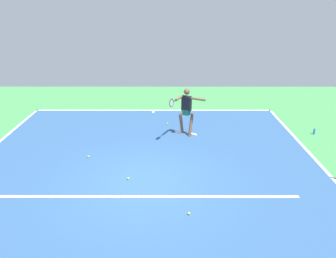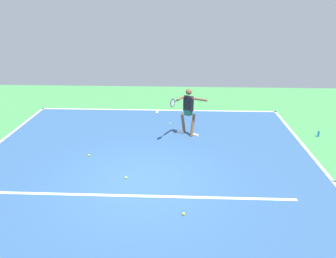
{
  "view_description": "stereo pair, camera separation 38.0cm",
  "coord_description": "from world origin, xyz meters",
  "px_view_note": "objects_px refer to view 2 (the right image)",
  "views": [
    {
      "loc": [
        -0.68,
        7.6,
        4.71
      ],
      "look_at": [
        -0.67,
        -1.69,
        0.9
      ],
      "focal_mm": 33.83,
      "sensor_mm": 36.0,
      "label": 1
    },
    {
      "loc": [
        -1.06,
        7.59,
        4.71
      ],
      "look_at": [
        -0.67,
        -1.69,
        0.9
      ],
      "focal_mm": 33.83,
      "sensor_mm": 36.0,
      "label": 2
    }
  ],
  "objects_px": {
    "tennis_player": "(188,109)",
    "tennis_ball_near_service_line": "(89,155)",
    "tennis_ball_by_sideline": "(170,123)",
    "tennis_ball_by_baseline": "(183,214)",
    "water_bottle": "(319,134)",
    "tennis_ball_near_player": "(126,178)"
  },
  "relations": [
    {
      "from": "tennis_player",
      "to": "tennis_ball_near_player",
      "type": "distance_m",
      "value": 3.82
    },
    {
      "from": "tennis_ball_by_baseline",
      "to": "tennis_ball_near_service_line",
      "type": "distance_m",
      "value": 4.22
    },
    {
      "from": "tennis_ball_by_baseline",
      "to": "tennis_ball_by_sideline",
      "type": "height_order",
      "value": "same"
    },
    {
      "from": "tennis_ball_by_baseline",
      "to": "tennis_player",
      "type": "bearing_deg",
      "value": -91.97
    },
    {
      "from": "tennis_player",
      "to": "tennis_ball_by_sideline",
      "type": "distance_m",
      "value": 1.61
    },
    {
      "from": "tennis_player",
      "to": "water_bottle",
      "type": "xyz_separation_m",
      "value": [
        -4.85,
        -0.03,
        -0.91
      ]
    },
    {
      "from": "tennis_player",
      "to": "tennis_ball_near_service_line",
      "type": "height_order",
      "value": "tennis_player"
    },
    {
      "from": "tennis_ball_near_service_line",
      "to": "tennis_ball_by_sideline",
      "type": "bearing_deg",
      "value": -130.57
    },
    {
      "from": "tennis_player",
      "to": "tennis_ball_near_service_line",
      "type": "relative_size",
      "value": 26.99
    },
    {
      "from": "water_bottle",
      "to": "tennis_ball_near_player",
      "type": "bearing_deg",
      "value": 26.18
    },
    {
      "from": "water_bottle",
      "to": "tennis_ball_by_sideline",
      "type": "bearing_deg",
      "value": -10.52
    },
    {
      "from": "water_bottle",
      "to": "tennis_player",
      "type": "bearing_deg",
      "value": 0.34
    },
    {
      "from": "tennis_player",
      "to": "tennis_ball_by_baseline",
      "type": "xyz_separation_m",
      "value": [
        0.17,
        4.8,
        -0.99
      ]
    },
    {
      "from": "tennis_ball_by_baseline",
      "to": "tennis_ball_near_service_line",
      "type": "height_order",
      "value": "same"
    },
    {
      "from": "tennis_ball_near_service_line",
      "to": "tennis_ball_near_player",
      "type": "distance_m",
      "value": 1.97
    },
    {
      "from": "tennis_ball_near_player",
      "to": "tennis_ball_by_baseline",
      "type": "bearing_deg",
      "value": 135.83
    },
    {
      "from": "tennis_player",
      "to": "water_bottle",
      "type": "height_order",
      "value": "tennis_player"
    },
    {
      "from": "tennis_ball_near_service_line",
      "to": "tennis_ball_by_sideline",
      "type": "xyz_separation_m",
      "value": [
        -2.53,
        -2.95,
        0.0
      ]
    },
    {
      "from": "tennis_player",
      "to": "tennis_ball_by_sideline",
      "type": "relative_size",
      "value": 26.99
    },
    {
      "from": "tennis_ball_by_sideline",
      "to": "water_bottle",
      "type": "relative_size",
      "value": 0.3
    },
    {
      "from": "tennis_player",
      "to": "tennis_ball_near_service_line",
      "type": "distance_m",
      "value": 3.87
    },
    {
      "from": "tennis_ball_near_service_line",
      "to": "tennis_ball_near_player",
      "type": "relative_size",
      "value": 1.0
    }
  ]
}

